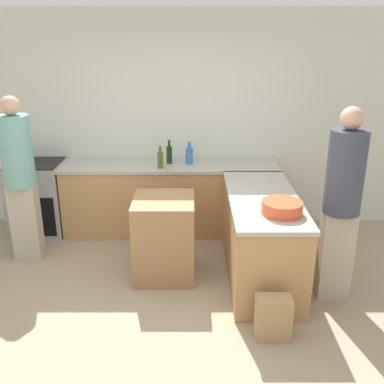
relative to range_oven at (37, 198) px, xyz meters
name	(u,v)px	position (x,y,z in m)	size (l,w,h in m)	color
ground_plane	(160,316)	(1.66, -1.85, -0.45)	(14.00, 14.00, 0.00)	tan
wall_back	(169,122)	(1.66, 0.34, 0.90)	(8.00, 0.06, 2.70)	silver
counter_back	(169,198)	(1.66, 0.00, 0.00)	(2.65, 0.65, 0.90)	tan
counter_peninsula	(259,237)	(2.64, -1.13, 0.00)	(0.69, 1.67, 0.90)	tan
range_oven	(37,198)	(0.00, 0.00, 0.00)	(0.66, 0.63, 0.91)	#99999E
island_table	(163,237)	(1.65, -1.09, -0.03)	(0.62, 0.64, 0.85)	#997047
mixing_bowl	(280,207)	(2.74, -1.57, 0.50)	(0.37, 0.37, 0.12)	#DB512D
wine_bottle_dark	(168,154)	(1.66, 0.03, 0.56)	(0.07, 0.07, 0.29)	black
water_bottle_blue	(188,155)	(1.90, 0.01, 0.55)	(0.09, 0.09, 0.27)	#386BB7
olive_oil_bottle	(159,159)	(1.56, -0.18, 0.55)	(0.07, 0.07, 0.27)	#475B1E
person_by_range	(17,174)	(0.09, -0.73, 0.55)	(0.33, 0.33, 1.83)	#ADA38E
person_at_peninsula	(340,199)	(3.29, -1.52, 0.56)	(0.33, 0.33, 1.85)	#ADA38E
paper_bag	(271,317)	(2.61, -2.14, -0.26)	(0.30, 0.17, 0.39)	#A88456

